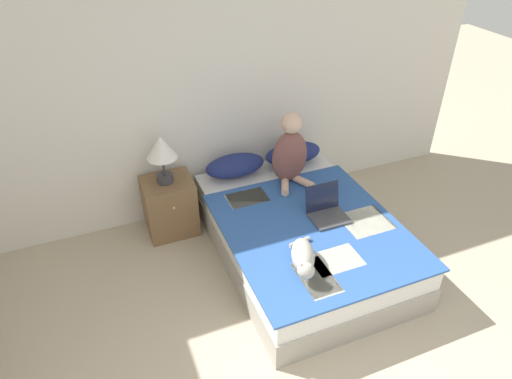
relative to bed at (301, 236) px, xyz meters
The scene contains 9 objects.
wall_back 1.64m from the bed, 120.20° to the left, with size 5.96×0.05×2.55m.
bed is the anchor object (origin of this frame).
pillow_near 0.96m from the bed, 110.40° to the left, with size 0.59×0.30×0.21m.
pillow_far 0.96m from the bed, 69.61° to the left, with size 0.59×0.30×0.21m.
person_sitting 0.77m from the bed, 76.97° to the left, with size 0.36×0.34×0.70m.
cat_tabby 0.71m from the bed, 117.10° to the right, with size 0.32×0.48×0.19m.
laptop_open 0.35m from the bed, 22.89° to the right, with size 0.32×0.30×0.26m.
nightstand 1.28m from the bed, 140.87° to the left, with size 0.46×0.43×0.56m.
table_lamp 1.45m from the bed, 141.03° to the left, with size 0.28×0.28×0.46m.
Camera 1 is at (-0.92, -0.48, 2.85)m, focal length 32.00 mm.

